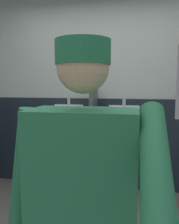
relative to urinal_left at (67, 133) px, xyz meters
name	(u,v)px	position (x,y,z in m)	size (l,w,h in m)	color
wall_back	(106,88)	(0.50, 0.22, 0.60)	(4.89, 0.12, 2.76)	silver
wainscot_band_back	(105,144)	(0.50, 0.14, -0.16)	(4.29, 0.03, 1.23)	#19232D
urinal_left	(67,133)	(0.00, 0.00, 0.00)	(0.40, 0.34, 1.24)	white
urinal_middle	(123,135)	(0.75, 0.00, 0.00)	(0.40, 0.34, 1.24)	white
privacy_divider_panel	(93,122)	(0.38, -0.07, 0.17)	(0.04, 0.40, 0.90)	#4C4C51
person	(83,208)	(0.67, -2.06, 0.15)	(0.65, 0.60, 1.60)	#2D3342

